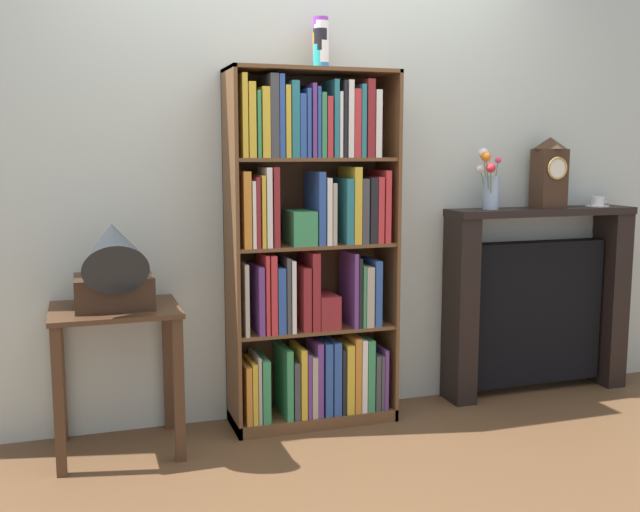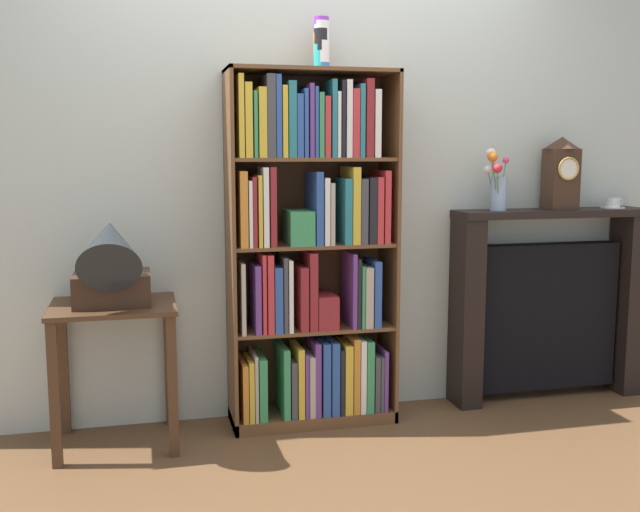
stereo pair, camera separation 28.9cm
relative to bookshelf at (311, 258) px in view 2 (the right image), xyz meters
The scene contains 10 objects.
ground_plane 0.87m from the bookshelf, 87.92° to the right, with size 8.04×6.40×0.02m, color brown.
wall_back 0.53m from the bookshelf, 45.46° to the left, with size 5.04×0.08×2.60m, color beige.
bookshelf is the anchor object (origin of this frame).
cup_stack 1.05m from the bookshelf, 36.80° to the left, with size 0.08×0.08×0.25m.
side_table_left 1.02m from the bookshelf, behind, with size 0.57×0.48×0.68m.
gramophone 0.98m from the bookshelf, behind, with size 0.34×0.48×0.50m.
fireplace_mantel 1.41m from the bookshelf, ahead, with size 1.11×0.23×1.06m.
mantel_clock 1.46m from the bookshelf, ahead, with size 0.16×0.15×0.39m.
flower_vase 1.09m from the bookshelf, ahead, with size 0.14×0.14×0.33m.
teacup_with_saucer 1.76m from the bookshelf, ahead, with size 0.13×0.13×0.06m.
Camera 2 is at (-0.83, -3.47, 1.38)m, focal length 41.61 mm.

